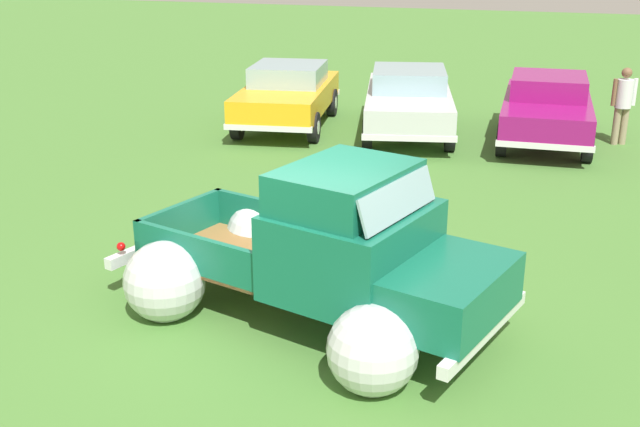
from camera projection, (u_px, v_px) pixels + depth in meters
ground_plane at (305, 315)px, 9.26m from camera, size 80.00×80.00×0.00m
vintage_pickup_truck at (332, 264)px, 8.80m from camera, size 4.97×3.70×1.96m
show_car_0 at (288, 93)px, 18.03m from camera, size 2.48×4.43×1.43m
show_car_1 at (409, 99)px, 17.42m from camera, size 2.81×4.82×1.43m
show_car_2 at (547, 106)px, 16.65m from camera, size 2.00×4.32×1.43m
spectator_1 at (623, 101)px, 16.43m from camera, size 0.52×0.44×1.64m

